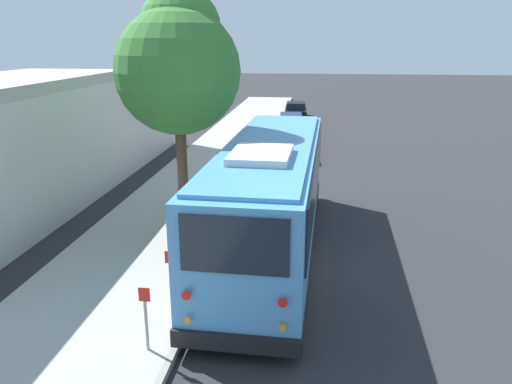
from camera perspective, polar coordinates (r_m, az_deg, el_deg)
The scene contains 12 objects.
ground_plane at distance 13.66m, azimuth 3.87°, elevation -8.71°, with size 160.00×160.00×0.00m, color #28282B.
sidewalk_slab at distance 14.46m, azimuth -13.52°, elevation -7.34°, with size 80.00×4.38×0.15m, color #A3A099.
curb_strip at distance 13.87m, azimuth -4.63°, elevation -7.99°, with size 80.00×0.14×0.15m, color gray.
shuttle_bus at distance 14.02m, azimuth 1.64°, elevation 0.05°, with size 10.93×2.84×3.41m.
parked_sedan_white at distance 26.00m, azimuth 3.64°, elevation 5.17°, with size 4.62×1.95×1.27m.
parked_sedan_navy at distance 32.98m, azimuth 4.00°, elevation 7.72°, with size 4.69×1.88×1.29m.
parked_sedan_black at distance 39.52m, azimuth 4.57°, elevation 9.23°, with size 4.23×1.83×1.26m.
street_tree at distance 15.71m, azimuth -8.86°, elevation 14.40°, with size 3.83×3.83×7.35m.
sign_post_near at distance 10.03m, azimuth -12.47°, elevation -13.89°, with size 0.06×0.22×1.33m.
sign_post_far at distance 11.44m, azimuth -9.71°, elevation -9.66°, with size 0.06×0.22×1.33m.
fire_hydrant at distance 22.14m, azimuth -0.98°, elevation 3.00°, with size 0.22×0.22×0.81m.
building_backdrop at distance 22.62m, azimuth -27.24°, elevation 5.54°, with size 19.89×8.66×4.68m.
Camera 1 is at (-12.30, -0.56, 5.93)m, focal length 35.00 mm.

